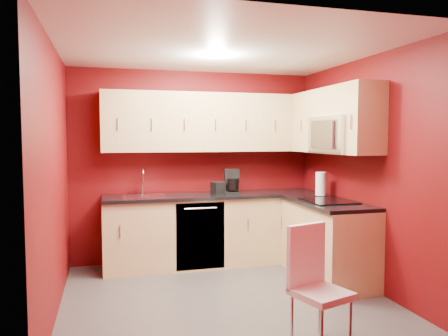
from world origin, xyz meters
name	(u,v)px	position (x,y,z in m)	size (l,w,h in m)	color
floor	(224,297)	(0.00, 0.00, 0.00)	(3.20, 3.20, 0.00)	#464342
ceiling	(224,49)	(0.00, 0.00, 2.50)	(3.20, 3.20, 0.00)	white
wall_back	(195,166)	(0.00, 1.50, 1.25)	(3.20, 3.20, 0.00)	#5E080E
wall_front	(282,194)	(0.00, -1.50, 1.25)	(3.20, 3.20, 0.00)	#5E080E
wall_left	(54,180)	(-1.60, 0.00, 1.25)	(3.00, 3.00, 0.00)	#5E080E
wall_right	(364,172)	(1.60, 0.00, 1.25)	(3.00, 3.00, 0.00)	#5E080E
base_cabinets_back	(215,230)	(0.20, 1.20, 0.43)	(2.80, 0.60, 0.87)	#E4CA82
base_cabinets_right	(327,242)	(1.30, 0.25, 0.43)	(0.60, 1.30, 0.87)	#E4CA82
countertop_back	(215,195)	(0.20, 1.19, 0.89)	(2.80, 0.63, 0.04)	black
countertop_right	(327,203)	(1.29, 0.23, 0.89)	(0.63, 1.27, 0.04)	black
upper_cabinets_back	(212,123)	(0.20, 1.32, 1.83)	(2.80, 0.35, 0.75)	tan
upper_cabinets_right	(331,116)	(1.42, 0.44, 1.89)	(0.35, 1.55, 0.75)	tan
microwave	(339,135)	(1.39, 0.20, 1.66)	(0.42, 0.76, 0.42)	silver
cooktop	(329,201)	(1.28, 0.20, 0.92)	(0.50, 0.55, 0.01)	black
sink	(144,193)	(-0.70, 1.20, 0.94)	(0.52, 0.42, 0.35)	silver
dishwasher_front	(200,236)	(-0.05, 0.91, 0.43)	(0.60, 0.02, 0.82)	black
downlight	(216,56)	(0.00, 0.30, 2.48)	(0.20, 0.20, 0.01)	white
coffee_maker	(232,182)	(0.42, 1.13, 1.07)	(0.19, 0.25, 0.31)	black
napkin_holder	(218,188)	(0.23, 1.14, 0.99)	(0.15, 0.15, 0.16)	black
paper_towel	(321,184)	(1.40, 0.63, 1.06)	(0.17, 0.17, 0.30)	white
dining_chair	(321,287)	(0.46, -1.20, 0.47)	(0.38, 0.40, 0.94)	white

